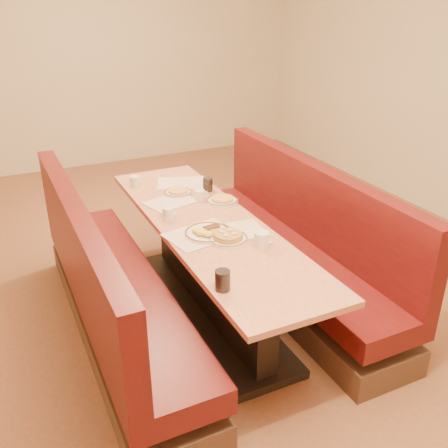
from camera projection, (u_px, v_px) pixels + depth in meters
name	position (u px, v px, depth m)	size (l,w,h in m)	color
ground	(210.00, 312.00, 3.82)	(8.00, 8.00, 0.00)	#9E6647
room_envelope	(206.00, 45.00, 3.00)	(6.04, 8.04, 2.82)	beige
diner_table	(209.00, 269.00, 3.66)	(0.70, 2.50, 0.75)	black
booth_left	(110.00, 295.00, 3.38)	(0.55, 2.50, 1.05)	#4C3326
booth_right	(293.00, 251.00, 3.95)	(0.55, 2.50, 1.05)	#4C3326
placemat_near_left	(201.00, 234.00, 3.33)	(0.45, 0.33, 0.00)	beige
placemat_near_right	(236.00, 231.00, 3.37)	(0.38, 0.29, 0.00)	beige
placemat_far_left	(171.00, 202.00, 3.84)	(0.37, 0.27, 0.00)	beige
placemat_far_right	(181.00, 183.00, 4.22)	(0.40, 0.30, 0.00)	beige
pancake_plate	(228.00, 237.00, 3.25)	(0.26, 0.26, 0.06)	white
eggs_plate	(208.00, 233.00, 3.32)	(0.32, 0.32, 0.06)	white
extra_plate_mid	(222.00, 200.00, 3.84)	(0.24, 0.24, 0.05)	white
extra_plate_far	(178.00, 192.00, 4.00)	(0.23, 0.23, 0.05)	white
coffee_mug_a	(262.00, 239.00, 3.15)	(0.14, 0.10, 0.10)	white
coffee_mug_b	(169.00, 213.00, 3.54)	(0.12, 0.08, 0.09)	white
coffee_mug_c	(200.00, 195.00, 3.87)	(0.11, 0.08, 0.08)	white
coffee_mug_d	(135.00, 181.00, 4.15)	(0.11, 0.08, 0.08)	white
soda_tumbler_near	(223.00, 280.00, 2.69)	(0.09, 0.09, 0.12)	black
soda_tumbler_mid	(208.00, 184.00, 4.04)	(0.08, 0.08, 0.11)	black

